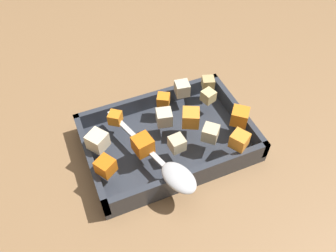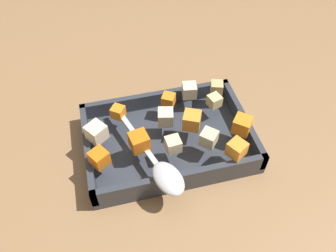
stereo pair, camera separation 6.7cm
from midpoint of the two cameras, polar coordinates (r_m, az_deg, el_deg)
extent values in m
plane|color=#936D47|center=(0.70, -3.66, -4.95)|extent=(4.00, 4.00, 0.00)
cube|color=#333842|center=(0.71, -2.69, -3.06)|extent=(0.34, 0.23, 0.01)
cube|color=#333842|center=(0.76, -5.68, 4.10)|extent=(0.34, 0.01, 0.04)
cube|color=#333842|center=(0.63, 0.76, -8.72)|extent=(0.34, 0.01, 0.04)
cube|color=#333842|center=(0.74, 9.01, 2.09)|extent=(0.01, 0.23, 0.04)
cube|color=#333842|center=(0.68, -15.71, -5.81)|extent=(0.01, 0.23, 0.04)
cube|color=orange|center=(0.69, -11.63, 1.20)|extent=(0.03, 0.03, 0.02)
cube|color=orange|center=(0.67, 1.02, 1.24)|extent=(0.04, 0.04, 0.03)
cube|color=orange|center=(0.71, -3.47, 4.22)|extent=(0.03, 0.03, 0.03)
cube|color=orange|center=(0.68, 9.29, 1.45)|extent=(0.05, 0.05, 0.03)
cube|color=orange|center=(0.62, -13.54, -6.80)|extent=(0.04, 0.04, 0.03)
cube|color=orange|center=(0.65, 9.07, -2.56)|extent=(0.04, 0.04, 0.03)
cube|color=orange|center=(0.63, -7.28, -3.33)|extent=(0.04, 0.04, 0.03)
cube|color=tan|center=(0.75, 4.23, 7.11)|extent=(0.03, 0.03, 0.03)
cube|color=beige|center=(0.66, -14.66, -2.61)|extent=(0.05, 0.05, 0.03)
cube|color=#E0CC89|center=(0.72, 4.19, 4.90)|extent=(0.03, 0.03, 0.03)
cube|color=beige|center=(0.65, 4.27, -1.35)|extent=(0.04, 0.04, 0.03)
cube|color=beige|center=(0.64, -1.49, -3.15)|extent=(0.03, 0.03, 0.03)
cube|color=beige|center=(0.74, -0.21, 6.20)|extent=(0.03, 0.03, 0.03)
cube|color=beige|center=(0.68, -3.48, 1.30)|extent=(0.04, 0.04, 0.03)
ellipsoid|color=silver|center=(0.60, -1.41, -8.89)|extent=(0.07, 0.09, 0.02)
cube|color=silver|center=(0.67, -8.41, -2.05)|extent=(0.06, 0.17, 0.01)
camera|label=1|loc=(0.03, -92.87, -3.35)|focal=36.21mm
camera|label=2|loc=(0.03, 87.13, 3.35)|focal=36.21mm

